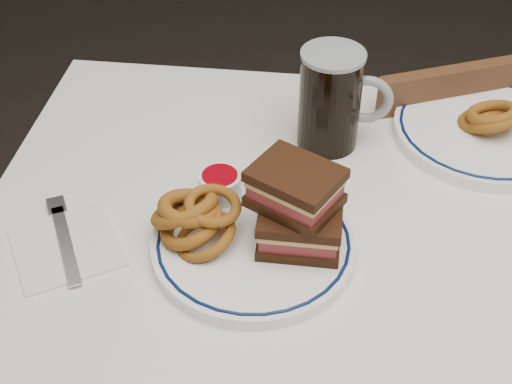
# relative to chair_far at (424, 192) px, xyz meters

# --- Properties ---
(dining_table) EXTENTS (1.27, 0.87, 0.75)m
(dining_table) POSITION_rel_chair_far_xyz_m (-0.06, -0.49, 0.20)
(dining_table) COLOR silver
(dining_table) RESTS_ON floor
(chair_far) EXTENTS (0.50, 0.50, 0.82)m
(chair_far) POSITION_rel_chair_far_xyz_m (0.00, 0.00, 0.00)
(chair_far) COLOR #4B2B18
(chair_far) RESTS_ON floor
(main_plate) EXTENTS (0.27, 0.27, 0.02)m
(main_plate) POSITION_rel_chair_far_xyz_m (-0.30, -0.51, 0.32)
(main_plate) COLOR white
(main_plate) RESTS_ON dining_table
(reuben_sandwich) EXTENTS (0.13, 0.13, 0.11)m
(reuben_sandwich) POSITION_rel_chair_far_xyz_m (-0.24, -0.50, 0.38)
(reuben_sandwich) COLOR black
(reuben_sandwich) RESTS_ON main_plate
(onion_rings_main) EXTENTS (0.13, 0.12, 0.09)m
(onion_rings_main) POSITION_rel_chair_far_xyz_m (-0.38, -0.50, 0.35)
(onion_rings_main) COLOR brown
(onion_rings_main) RESTS_ON main_plate
(ketchup_ramekin) EXTENTS (0.06, 0.06, 0.04)m
(ketchup_ramekin) POSITION_rel_chair_far_xyz_m (-0.36, -0.42, 0.34)
(ketchup_ramekin) COLOR white
(ketchup_ramekin) RESTS_ON main_plate
(beer_mug) EXTENTS (0.14, 0.10, 0.16)m
(beer_mug) POSITION_rel_chair_far_xyz_m (-0.21, -0.26, 0.39)
(beer_mug) COLOR black
(beer_mug) RESTS_ON dining_table
(far_plate) EXTENTS (0.29, 0.29, 0.02)m
(far_plate) POSITION_rel_chair_far_xyz_m (0.04, -0.21, 0.32)
(far_plate) COLOR white
(far_plate) RESTS_ON dining_table
(onion_rings_far) EXTENTS (0.10, 0.10, 0.07)m
(onion_rings_far) POSITION_rel_chair_far_xyz_m (0.04, -0.21, 0.34)
(onion_rings_far) COLOR brown
(onion_rings_far) RESTS_ON far_plate
(napkin_fork) EXTENTS (0.18, 0.19, 0.01)m
(napkin_fork) POSITION_rel_chair_far_xyz_m (-0.55, -0.53, 0.31)
(napkin_fork) COLOR silver
(napkin_fork) RESTS_ON dining_table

